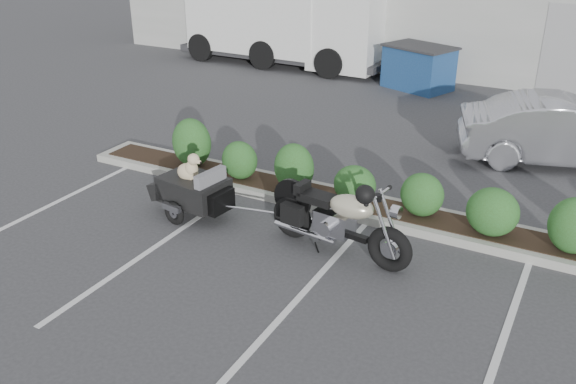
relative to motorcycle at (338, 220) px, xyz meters
The scene contains 7 objects.
ground 1.43m from the motorcycle, 151.90° to the right, with size 90.00×90.00×0.00m, color #38383A.
planter_kerb 1.67m from the motorcycle, 95.53° to the left, with size 12.00×1.00×0.15m, color #9E9E93.
motorcycle is the anchor object (origin of this frame).
pet_trailer 2.79m from the motorcycle, behind, with size 2.03×1.15×1.20m.
sedan 6.33m from the motorcycle, 65.01° to the left, with size 1.50×4.31×1.42m, color #B2B2B9.
dumpster 10.34m from the motorcycle, 100.51° to the left, with size 2.32×1.96×1.30m.
delivery_truck 13.36m from the motorcycle, 122.03° to the left, with size 7.65×2.83×3.47m.
Camera 1 is at (4.45, -7.12, 4.93)m, focal length 38.00 mm.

